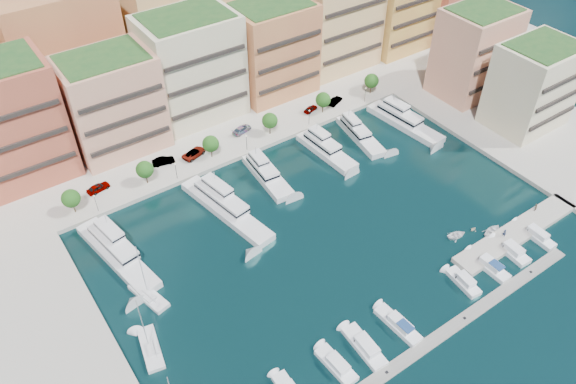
# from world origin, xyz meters

# --- Properties ---
(ground) EXTENTS (400.00, 400.00, 0.00)m
(ground) POSITION_xyz_m (0.00, 0.00, 0.00)
(ground) COLOR black
(ground) RESTS_ON ground
(north_quay) EXTENTS (220.00, 64.00, 2.00)m
(north_quay) POSITION_xyz_m (0.00, 62.00, 0.00)
(north_quay) COLOR #9E998E
(north_quay) RESTS_ON ground
(east_quay) EXTENTS (34.00, 76.00, 2.00)m
(east_quay) POSITION_xyz_m (62.00, -8.00, 0.00)
(east_quay) COLOR #9E998E
(east_quay) RESTS_ON ground
(hillside) EXTENTS (240.00, 40.00, 58.00)m
(hillside) POSITION_xyz_m (0.00, 110.00, 0.00)
(hillside) COLOR #213516
(hillside) RESTS_ON ground
(south_pontoon) EXTENTS (72.00, 2.20, 0.35)m
(south_pontoon) POSITION_xyz_m (-3.00, -30.00, 0.00)
(south_pontoon) COLOR gray
(south_pontoon) RESTS_ON ground
(finger_pier) EXTENTS (32.00, 5.00, 2.00)m
(finger_pier) POSITION_xyz_m (30.00, -22.00, 0.00)
(finger_pier) COLOR #9E998E
(finger_pier) RESTS_ON ground
(apartment_1) EXTENTS (20.00, 16.50, 26.80)m
(apartment_1) POSITION_xyz_m (-44.00, 51.99, 14.31)
(apartment_1) COLOR #AF523A
(apartment_1) RESTS_ON north_quay
(apartment_2) EXTENTS (20.00, 15.50, 22.80)m
(apartment_2) POSITION_xyz_m (-23.00, 49.99, 12.31)
(apartment_2) COLOR tan
(apartment_2) RESTS_ON north_quay
(apartment_3) EXTENTS (22.00, 16.50, 25.80)m
(apartment_3) POSITION_xyz_m (-2.00, 51.99, 13.81)
(apartment_3) COLOR beige
(apartment_3) RESTS_ON north_quay
(apartment_4) EXTENTS (20.00, 15.50, 23.80)m
(apartment_4) POSITION_xyz_m (20.00, 49.99, 12.81)
(apartment_4) COLOR #D58D4F
(apartment_4) RESTS_ON north_quay
(apartment_5) EXTENTS (22.00, 16.50, 26.80)m
(apartment_5) POSITION_xyz_m (42.00, 51.99, 14.31)
(apartment_5) COLOR tan
(apartment_5) RESTS_ON north_quay
(apartment_6) EXTENTS (20.00, 15.50, 22.80)m
(apartment_6) POSITION_xyz_m (64.00, 49.99, 12.31)
(apartment_6) COLOR #C68448
(apartment_6) RESTS_ON north_quay
(apartment_east_a) EXTENTS (18.00, 14.50, 22.80)m
(apartment_east_a) POSITION_xyz_m (62.00, 19.99, 12.31)
(apartment_east_a) COLOR tan
(apartment_east_a) RESTS_ON east_quay
(apartment_east_b) EXTENTS (18.00, 14.50, 20.80)m
(apartment_east_b) POSITION_xyz_m (62.00, 1.99, 11.31)
(apartment_east_b) COLOR beige
(apartment_east_b) RESTS_ON east_quay
(backblock_1) EXTENTS (26.00, 18.00, 30.00)m
(backblock_1) POSITION_xyz_m (-25.00, 74.00, 16.00)
(backblock_1) COLOR #D58D4F
(backblock_1) RESTS_ON north_quay
(backblock_2) EXTENTS (26.00, 18.00, 30.00)m
(backblock_2) POSITION_xyz_m (5.00, 74.00, 16.00)
(backblock_2) COLOR tan
(backblock_2) RESTS_ON north_quay
(tree_0) EXTENTS (3.80, 3.80, 5.65)m
(tree_0) POSITION_xyz_m (-40.00, 33.50, 4.74)
(tree_0) COLOR #473323
(tree_0) RESTS_ON north_quay
(tree_1) EXTENTS (3.80, 3.80, 5.65)m
(tree_1) POSITION_xyz_m (-24.00, 33.50, 4.74)
(tree_1) COLOR #473323
(tree_1) RESTS_ON north_quay
(tree_2) EXTENTS (3.80, 3.80, 5.65)m
(tree_2) POSITION_xyz_m (-8.00, 33.50, 4.74)
(tree_2) COLOR #473323
(tree_2) RESTS_ON north_quay
(tree_3) EXTENTS (3.80, 3.80, 5.65)m
(tree_3) POSITION_xyz_m (8.00, 33.50, 4.74)
(tree_3) COLOR #473323
(tree_3) RESTS_ON north_quay
(tree_4) EXTENTS (3.80, 3.80, 5.65)m
(tree_4) POSITION_xyz_m (24.00, 33.50, 4.74)
(tree_4) COLOR #473323
(tree_4) RESTS_ON north_quay
(tree_5) EXTENTS (3.80, 3.80, 5.65)m
(tree_5) POSITION_xyz_m (40.00, 33.50, 4.74)
(tree_5) COLOR #473323
(tree_5) RESTS_ON north_quay
(lamppost_0) EXTENTS (0.30, 0.30, 4.20)m
(lamppost_0) POSITION_xyz_m (-36.00, 31.20, 3.83)
(lamppost_0) COLOR black
(lamppost_0) RESTS_ON north_quay
(lamppost_1) EXTENTS (0.30, 0.30, 4.20)m
(lamppost_1) POSITION_xyz_m (-18.00, 31.20, 3.83)
(lamppost_1) COLOR black
(lamppost_1) RESTS_ON north_quay
(lamppost_2) EXTENTS (0.30, 0.30, 4.20)m
(lamppost_2) POSITION_xyz_m (0.00, 31.20, 3.83)
(lamppost_2) COLOR black
(lamppost_2) RESTS_ON north_quay
(lamppost_3) EXTENTS (0.30, 0.30, 4.20)m
(lamppost_3) POSITION_xyz_m (18.00, 31.20, 3.83)
(lamppost_3) COLOR black
(lamppost_3) RESTS_ON north_quay
(lamppost_4) EXTENTS (0.30, 0.30, 4.20)m
(lamppost_4) POSITION_xyz_m (36.00, 31.20, 3.83)
(lamppost_4) COLOR black
(lamppost_4) RESTS_ON north_quay
(yacht_0) EXTENTS (8.19, 23.73, 7.30)m
(yacht_0) POSITION_xyz_m (-37.50, 18.33, 1.21)
(yacht_0) COLOR silver
(yacht_0) RESTS_ON ground
(yacht_2) EXTENTS (8.44, 25.57, 7.30)m
(yacht_2) POSITION_xyz_m (-14.23, 17.46, 1.21)
(yacht_2) COLOR silver
(yacht_2) RESTS_ON ground
(yacht_3) EXTENTS (5.88, 17.05, 7.30)m
(yacht_3) POSITION_xyz_m (-1.19, 21.34, 1.21)
(yacht_3) COLOR silver
(yacht_3) RESTS_ON ground
(yacht_4) EXTENTS (5.33, 17.62, 7.30)m
(yacht_4) POSITION_xyz_m (15.03, 20.98, 1.09)
(yacht_4) COLOR silver
(yacht_4) RESTS_ON ground
(yacht_5) EXTENTS (6.91, 17.61, 7.30)m
(yacht_5) POSITION_xyz_m (25.53, 21.13, 1.21)
(yacht_5) COLOR silver
(yacht_5) RESTS_ON ground
(yacht_6) EXTENTS (6.72, 21.97, 7.30)m
(yacht_6) POSITION_xyz_m (38.03, 19.10, 1.21)
(yacht_6) COLOR silver
(yacht_6) RESTS_ON ground
(cruiser_2) EXTENTS (3.03, 8.05, 2.55)m
(cruiser_2) POSITION_xyz_m (-17.83, -24.59, 0.55)
(cruiser_2) COLOR white
(cruiser_2) RESTS_ON ground
(cruiser_3) EXTENTS (3.36, 9.27, 2.55)m
(cruiser_3) POSITION_xyz_m (-11.93, -24.60, 0.55)
(cruiser_3) COLOR white
(cruiser_3) RESTS_ON ground
(cruiser_4) EXTENTS (2.98, 9.28, 2.66)m
(cruiser_4) POSITION_xyz_m (-4.45, -24.62, 0.57)
(cruiser_4) COLOR white
(cruiser_4) RESTS_ON ground
(cruiser_6) EXTENTS (3.15, 7.36, 2.55)m
(cruiser_6) POSITION_xyz_m (11.74, -24.58, 0.55)
(cruiser_6) COLOR white
(cruiser_6) RESTS_ON ground
(cruiser_7) EXTENTS (2.62, 8.74, 2.66)m
(cruiser_7) POSITION_xyz_m (18.55, -24.62, 0.57)
(cruiser_7) COLOR white
(cruiser_7) RESTS_ON ground
(cruiser_8) EXTENTS (3.25, 7.99, 2.55)m
(cruiser_8) POSITION_xyz_m (25.08, -24.59, 0.55)
(cruiser_8) COLOR white
(cruiser_8) RESTS_ON ground
(cruiser_9) EXTENTS (2.63, 8.65, 2.55)m
(cruiser_9) POSITION_xyz_m (32.45, -24.59, 0.55)
(cruiser_9) COLOR white
(cruiser_9) RESTS_ON ground
(sailboat_1) EXTENTS (4.47, 9.07, 13.20)m
(sailboat_1) POSITION_xyz_m (-40.79, -4.73, 0.31)
(sailboat_1) COLOR silver
(sailboat_1) RESTS_ON ground
(sailboat_2) EXTENTS (4.66, 9.12, 13.20)m
(sailboat_2) POSITION_xyz_m (-36.59, 5.41, 0.31)
(sailboat_2) COLOR silver
(sailboat_2) RESTS_ON ground
(tender_0) EXTENTS (4.39, 3.55, 0.81)m
(tender_0) POSITION_xyz_m (19.82, -15.63, 0.40)
(tender_0) COLOR white
(tender_0) RESTS_ON ground
(tender_2) EXTENTS (4.89, 3.84, 0.92)m
(tender_2) POSITION_xyz_m (26.50, -19.00, 0.46)
(tender_2) COLOR white
(tender_2) RESTS_ON ground
(tender_1) EXTENTS (1.49, 1.30, 0.76)m
(tender_1) POSITION_xyz_m (23.82, -16.35, 0.38)
(tender_1) COLOR beige
(tender_1) RESTS_ON ground
(car_0) EXTENTS (5.25, 2.83, 1.70)m
(car_0) POSITION_xyz_m (-33.62, 37.14, 1.85)
(car_0) COLOR gray
(car_0) RESTS_ON north_quay
(car_1) EXTENTS (5.26, 2.75, 1.65)m
(car_1) POSITION_xyz_m (-18.21, 37.51, 1.83)
(car_1) COLOR gray
(car_1) RESTS_ON north_quay
(car_2) EXTENTS (6.46, 4.35, 1.65)m
(car_2) POSITION_xyz_m (-11.19, 36.15, 1.82)
(car_2) COLOR gray
(car_2) RESTS_ON north_quay
(car_3) EXTENTS (5.78, 3.57, 1.56)m
(car_3) POSITION_xyz_m (2.74, 37.91, 1.78)
(car_3) COLOR gray
(car_3) RESTS_ON north_quay
(car_4) EXTENTS (4.46, 2.74, 1.42)m
(car_4) POSITION_xyz_m (21.84, 35.71, 1.71)
(car_4) COLOR gray
(car_4) RESTS_ON north_quay
(car_5) EXTENTS (5.09, 3.33, 1.58)m
(car_5) POSITION_xyz_m (29.23, 34.93, 1.79)
(car_5) COLOR gray
(car_5) RESTS_ON north_quay
(person_0) EXTENTS (0.51, 0.71, 1.81)m
(person_0) POSITION_xyz_m (26.56, -21.38, 1.90)
(person_0) COLOR #26304C
(person_0) RESTS_ON finger_pier
(person_1) EXTENTS (0.87, 0.69, 1.76)m
(person_1) POSITION_xyz_m (37.70, -20.19, 1.88)
(person_1) COLOR #4D3E2E
(person_1) RESTS_ON finger_pier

